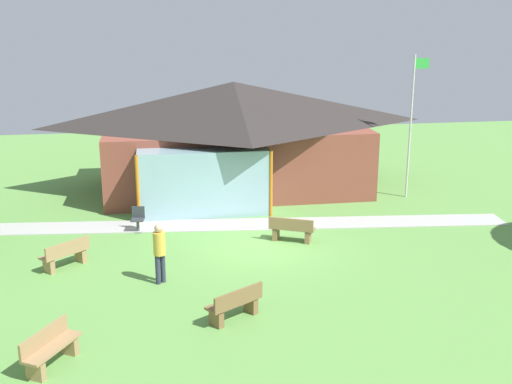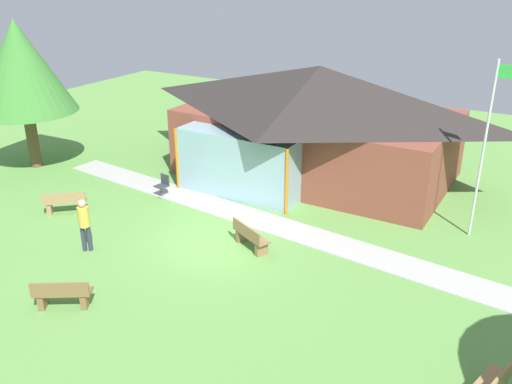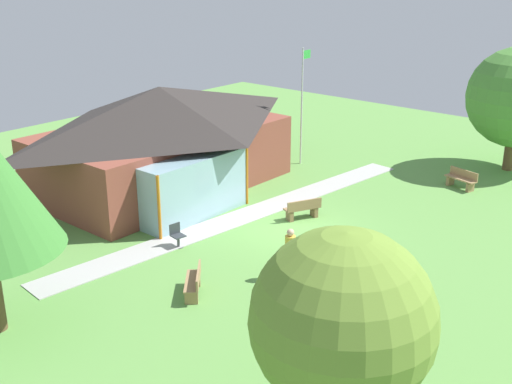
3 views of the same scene
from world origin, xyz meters
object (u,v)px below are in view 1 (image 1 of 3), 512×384
flagpole (412,120)px  bench_rear_near_path (292,230)px  pavilion (233,134)px  bench_mid_left (66,255)px  bench_front_center (235,305)px  bench_front_left (50,349)px  visitor_strolling_lawn (160,249)px  patio_chair_west (138,220)px

flagpole → bench_rear_near_path: flagpole is taller
flagpole → pavilion: bearing=160.0°
flagpole → bench_mid_left: 14.38m
bench_front_center → bench_rear_near_path: bearing=31.4°
bench_front_left → flagpole: bearing=161.8°
visitor_strolling_lawn → bench_front_left: bearing=-158.2°
patio_chair_west → bench_front_center: bearing=117.6°
bench_front_center → visitor_strolling_lawn: visitor_strolling_lawn is taller
bench_front_center → pavilion: bearing=50.5°
bench_mid_left → visitor_strolling_lawn: 3.24m
bench_front_center → visitor_strolling_lawn: 3.16m
bench_rear_near_path → patio_chair_west: (-5.04, 1.87, 0.01)m
pavilion → bench_mid_left: size_ratio=8.31×
bench_front_left → visitor_strolling_lawn: size_ratio=0.87×
flagpole → bench_front_center: bearing=-131.0°
flagpole → patio_chair_west: (-10.90, -2.59, -2.77)m
bench_rear_near_path → bench_front_center: same height
flagpole → patio_chair_west: bearing=-166.6°
bench_front_center → bench_front_left: (-4.16, -1.48, 0.00)m
visitor_strolling_lawn → bench_front_center: bearing=-92.5°
bench_front_left → visitor_strolling_lawn: (2.39, 4.02, 0.62)m
visitor_strolling_lawn → pavilion: bearing=33.7°
flagpole → bench_front_center: 13.15m
bench_rear_near_path → patio_chair_west: bearing=-174.8°
bench_mid_left → patio_chair_west: size_ratio=1.64×
pavilion → patio_chair_west: 6.77m
pavilion → bench_rear_near_path: (1.05, -6.98, -1.97)m
flagpole → bench_front_left: size_ratio=3.81×
flagpole → visitor_strolling_lawn: (-10.21, -7.16, -2.16)m
bench_front_center → patio_chair_west: size_ratio=1.75×
pavilion → bench_front_center: 12.46m
bench_front_center → bench_front_left: 4.42m
pavilion → patio_chair_west: pavilion is taller
flagpole → bench_rear_near_path: (-5.86, -4.46, -2.78)m
bench_mid_left → visitor_strolling_lawn: size_ratio=0.81×
bench_rear_near_path → bench_mid_left: bearing=-145.6°
pavilion → flagpole: 7.40m
bench_rear_near_path → bench_front_left: (-6.74, -6.72, 0.00)m
pavilion → bench_mid_left: (-6.06, -8.09, -1.97)m
patio_chair_west → visitor_strolling_lawn: size_ratio=0.49×
bench_front_center → bench_mid_left: same height
pavilion → bench_rear_near_path: bearing=-81.5°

